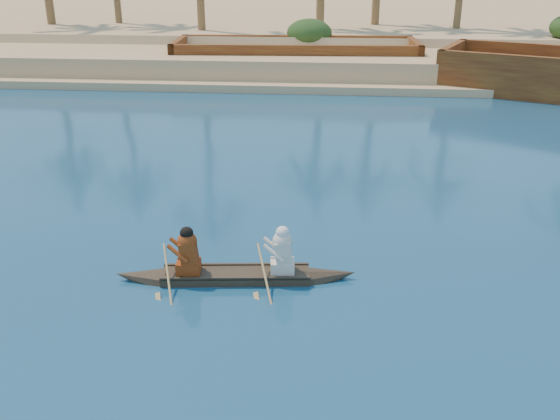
# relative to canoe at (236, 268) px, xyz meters

# --- Properties ---
(sandy_embankment) EXTENTS (150.00, 51.00, 1.50)m
(sandy_embankment) POSITION_rel_canoe_xyz_m (-3.83, 42.40, 0.27)
(sandy_embankment) COLOR tan
(sandy_embankment) RESTS_ON ground
(shrub_cluster) EXTENTS (100.00, 6.00, 2.40)m
(shrub_cluster) POSITION_rel_canoe_xyz_m (-3.83, 27.01, 0.95)
(shrub_cluster) COLOR #223C15
(shrub_cluster) RESTS_ON ground
(canoe) EXTENTS (4.84, 1.14, 1.32)m
(canoe) POSITION_rel_canoe_xyz_m (0.00, 0.00, 0.00)
(canoe) COLOR #392E1F
(canoe) RESTS_ON ground
(barge_mid) EXTENTS (12.90, 4.89, 2.12)m
(barge_mid) POSITION_rel_canoe_xyz_m (-0.34, 22.51, 0.49)
(barge_mid) COLOR brown
(barge_mid) RESTS_ON ground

